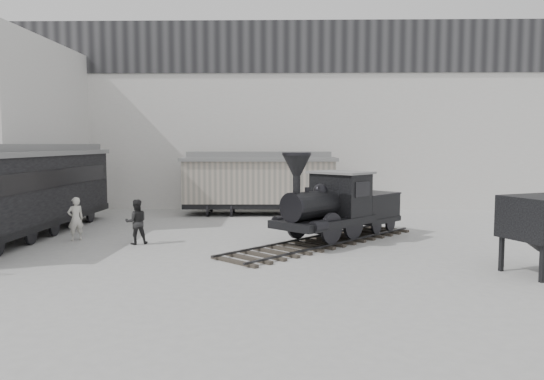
{
  "coord_description": "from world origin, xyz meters",
  "views": [
    {
      "loc": [
        0.47,
        -17.48,
        3.9
      ],
      "look_at": [
        0.03,
        4.22,
        2.0
      ],
      "focal_mm": 35.0,
      "sensor_mm": 36.0,
      "label": 1
    }
  ],
  "objects_px": {
    "visitor_a": "(76,219)",
    "coal_hopper": "(544,223)",
    "locomotive": "(335,209)",
    "passenger_coach": "(22,190)",
    "visitor_b": "(136,222)",
    "boxcar": "(259,182)"
  },
  "relations": [
    {
      "from": "visitor_b",
      "to": "coal_hopper",
      "type": "relative_size",
      "value": 0.65
    },
    {
      "from": "boxcar",
      "to": "visitor_b",
      "type": "height_order",
      "value": "boxcar"
    },
    {
      "from": "passenger_coach",
      "to": "coal_hopper",
      "type": "distance_m",
      "value": 19.45
    },
    {
      "from": "locomotive",
      "to": "coal_hopper",
      "type": "height_order",
      "value": "locomotive"
    },
    {
      "from": "locomotive",
      "to": "visitor_a",
      "type": "height_order",
      "value": "locomotive"
    },
    {
      "from": "passenger_coach",
      "to": "visitor_a",
      "type": "distance_m",
      "value": 2.74
    },
    {
      "from": "passenger_coach",
      "to": "coal_hopper",
      "type": "relative_size",
      "value": 5.05
    },
    {
      "from": "boxcar",
      "to": "passenger_coach",
      "type": "xyz_separation_m",
      "value": [
        -9.46,
        -7.53,
        0.17
      ]
    },
    {
      "from": "visitor_a",
      "to": "coal_hopper",
      "type": "bearing_deg",
      "value": 121.0
    },
    {
      "from": "locomotive",
      "to": "visitor_a",
      "type": "bearing_deg",
      "value": -136.72
    },
    {
      "from": "locomotive",
      "to": "passenger_coach",
      "type": "distance_m",
      "value": 12.89
    },
    {
      "from": "passenger_coach",
      "to": "visitor_a",
      "type": "xyz_separation_m",
      "value": [
        2.43,
        -0.62,
        -1.1
      ]
    },
    {
      "from": "locomotive",
      "to": "boxcar",
      "type": "height_order",
      "value": "locomotive"
    },
    {
      "from": "boxcar",
      "to": "visitor_b",
      "type": "distance_m",
      "value": 9.92
    },
    {
      "from": "locomotive",
      "to": "visitor_a",
      "type": "relative_size",
      "value": 4.93
    },
    {
      "from": "boxcar",
      "to": "coal_hopper",
      "type": "distance_m",
      "value": 16.12
    },
    {
      "from": "coal_hopper",
      "to": "boxcar",
      "type": "bearing_deg",
      "value": 100.79
    },
    {
      "from": "locomotive",
      "to": "passenger_coach",
      "type": "xyz_separation_m",
      "value": [
        -12.86,
        0.53,
        0.7
      ]
    },
    {
      "from": "visitor_b",
      "to": "coal_hopper",
      "type": "bearing_deg",
      "value": 141.05
    },
    {
      "from": "passenger_coach",
      "to": "coal_hopper",
      "type": "height_order",
      "value": "passenger_coach"
    },
    {
      "from": "locomotive",
      "to": "passenger_coach",
      "type": "relative_size",
      "value": 0.64
    },
    {
      "from": "passenger_coach",
      "to": "visitor_b",
      "type": "distance_m",
      "value": 5.37
    }
  ]
}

